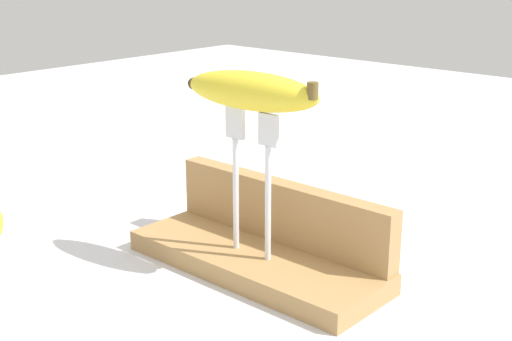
# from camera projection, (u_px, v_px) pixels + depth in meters

# --- Properties ---
(ground_plane) EXTENTS (3.00, 3.00, 0.00)m
(ground_plane) POSITION_uv_depth(u_px,v_px,m) (256.00, 270.00, 0.84)
(ground_plane) COLOR silver
(wooden_board) EXTENTS (0.32, 0.12, 0.02)m
(wooden_board) POSITION_uv_depth(u_px,v_px,m) (256.00, 261.00, 0.84)
(wooden_board) COLOR #A87F4C
(wooden_board) RESTS_ON ground
(board_backstop) EXTENTS (0.32, 0.02, 0.07)m
(board_backstop) POSITION_uv_depth(u_px,v_px,m) (282.00, 211.00, 0.86)
(board_backstop) COLOR #A87F4C
(board_backstop) RESTS_ON wooden_board
(fork_stand_center) EXTENTS (0.08, 0.01, 0.17)m
(fork_stand_center) POSITION_uv_depth(u_px,v_px,m) (252.00, 169.00, 0.80)
(fork_stand_center) COLOR silver
(fork_stand_center) RESTS_ON wooden_board
(banana_raised_center) EXTENTS (0.17, 0.07, 0.04)m
(banana_raised_center) POSITION_uv_depth(u_px,v_px,m) (251.00, 91.00, 0.77)
(banana_raised_center) COLOR yellow
(banana_raised_center) RESTS_ON fork_stand_center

